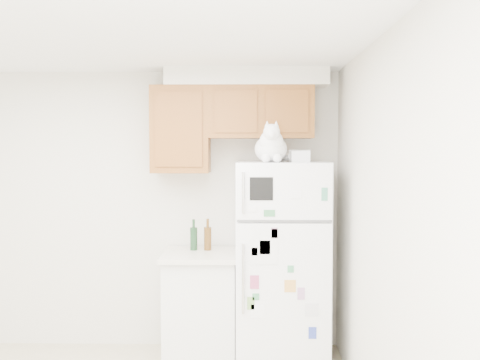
{
  "coord_description": "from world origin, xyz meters",
  "views": [
    {
      "loc": [
        1.09,
        -3.09,
        1.81
      ],
      "look_at": [
        1.02,
        1.55,
        1.55
      ],
      "focal_mm": 42.0,
      "sensor_mm": 36.0,
      "label": 1
    }
  ],
  "objects_px": {
    "bottle_amber": "(208,234)",
    "base_counter": "(201,305)",
    "refrigerator": "(281,262)",
    "cat": "(271,147)",
    "storage_box_back": "(299,156)",
    "storage_box_front": "(300,157)",
    "bottle_green": "(194,235)"
  },
  "relations": [
    {
      "from": "bottle_amber",
      "to": "base_counter",
      "type": "bearing_deg",
      "value": -116.72
    },
    {
      "from": "refrigerator",
      "to": "base_counter",
      "type": "xyz_separation_m",
      "value": [
        -0.69,
        0.07,
        -0.39
      ]
    },
    {
      "from": "base_counter",
      "to": "cat",
      "type": "height_order",
      "value": "cat"
    },
    {
      "from": "refrigerator",
      "to": "base_counter",
      "type": "distance_m",
      "value": 0.79
    },
    {
      "from": "storage_box_back",
      "to": "storage_box_front",
      "type": "bearing_deg",
      "value": -94.46
    },
    {
      "from": "base_counter",
      "to": "bottle_amber",
      "type": "distance_m",
      "value": 0.61
    },
    {
      "from": "storage_box_front",
      "to": "bottle_green",
      "type": "bearing_deg",
      "value": 159.71
    },
    {
      "from": "storage_box_front",
      "to": "bottle_amber",
      "type": "bearing_deg",
      "value": 157.01
    },
    {
      "from": "refrigerator",
      "to": "storage_box_front",
      "type": "distance_m",
      "value": 0.91
    },
    {
      "from": "cat",
      "to": "storage_box_back",
      "type": "height_order",
      "value": "cat"
    },
    {
      "from": "refrigerator",
      "to": "bottle_green",
      "type": "xyz_separation_m",
      "value": [
        -0.76,
        0.18,
        0.21
      ]
    },
    {
      "from": "storage_box_back",
      "to": "bottle_amber",
      "type": "xyz_separation_m",
      "value": [
        -0.78,
        0.09,
        -0.69
      ]
    },
    {
      "from": "refrigerator",
      "to": "bottle_green",
      "type": "relative_size",
      "value": 6.26
    },
    {
      "from": "cat",
      "to": "storage_box_front",
      "type": "height_order",
      "value": "cat"
    },
    {
      "from": "base_counter",
      "to": "storage_box_back",
      "type": "relative_size",
      "value": 5.11
    },
    {
      "from": "storage_box_back",
      "to": "storage_box_front",
      "type": "distance_m",
      "value": 0.22
    },
    {
      "from": "refrigerator",
      "to": "bottle_green",
      "type": "distance_m",
      "value": 0.81
    },
    {
      "from": "storage_box_front",
      "to": "bottle_green",
      "type": "distance_m",
      "value": 1.18
    },
    {
      "from": "storage_box_back",
      "to": "bottle_green",
      "type": "height_order",
      "value": "storage_box_back"
    },
    {
      "from": "refrigerator",
      "to": "base_counter",
      "type": "bearing_deg",
      "value": 173.9
    },
    {
      "from": "base_counter",
      "to": "storage_box_back",
      "type": "distance_m",
      "value": 1.54
    },
    {
      "from": "refrigerator",
      "to": "cat",
      "type": "distance_m",
      "value": 0.99
    },
    {
      "from": "refrigerator",
      "to": "bottle_amber",
      "type": "distance_m",
      "value": 0.69
    },
    {
      "from": "cat",
      "to": "storage_box_back",
      "type": "xyz_separation_m",
      "value": [
        0.24,
        0.24,
        -0.08
      ]
    },
    {
      "from": "cat",
      "to": "bottle_amber",
      "type": "height_order",
      "value": "cat"
    },
    {
      "from": "base_counter",
      "to": "cat",
      "type": "bearing_deg",
      "value": -20.34
    },
    {
      "from": "storage_box_back",
      "to": "base_counter",
      "type": "bearing_deg",
      "value": 178.16
    },
    {
      "from": "storage_box_front",
      "to": "bottle_green",
      "type": "xyz_separation_m",
      "value": [
        -0.9,
        0.31,
        -0.69
      ]
    },
    {
      "from": "storage_box_back",
      "to": "bottle_amber",
      "type": "distance_m",
      "value": 1.05
    },
    {
      "from": "storage_box_back",
      "to": "bottle_amber",
      "type": "relative_size",
      "value": 0.65
    },
    {
      "from": "refrigerator",
      "to": "bottle_amber",
      "type": "height_order",
      "value": "refrigerator"
    },
    {
      "from": "base_counter",
      "to": "bottle_amber",
      "type": "xyz_separation_m",
      "value": [
        0.05,
        0.11,
        0.6
      ]
    }
  ]
}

